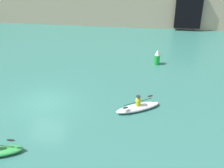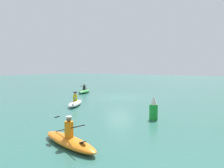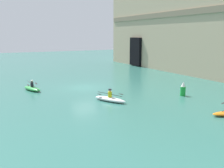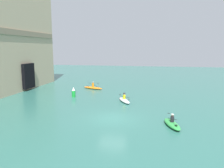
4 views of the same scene
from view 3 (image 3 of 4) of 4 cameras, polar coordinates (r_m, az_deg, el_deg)
The scene contains 5 objects.
ground_plane at distance 26.80m, azimuth -6.37°, elevation -0.81°, with size 120.00×120.00×0.00m, color #2D665B.
cliff_bluff at distance 37.65m, azimuth 19.84°, elevation 14.94°, with size 42.06×5.56×16.90m.
kayak_green at distance 26.43m, azimuth -17.77°, elevation -0.95°, with size 2.96×1.66×1.05m.
kayak_white at distance 21.06m, azimuth -0.48°, elevation -3.40°, with size 3.03×2.05×1.08m.
marker_buoy at distance 23.87m, azimuth 15.92°, elevation -1.15°, with size 0.47×0.47×1.32m.
Camera 3 is at (24.42, -9.55, 5.53)m, focal length 40.00 mm.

